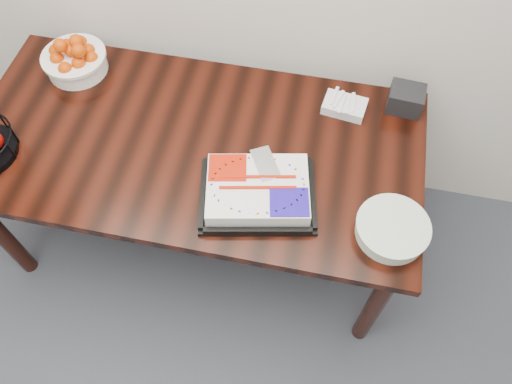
% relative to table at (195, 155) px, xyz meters
% --- Properties ---
extents(table, '(1.80, 0.90, 0.75)m').
position_rel_table_xyz_m(table, '(0.00, 0.00, 0.00)').
color(table, black).
rests_on(table, ground).
extents(cake_tray, '(0.47, 0.40, 0.09)m').
position_rel_table_xyz_m(cake_tray, '(0.30, -0.20, 0.13)').
color(cake_tray, black).
rests_on(cake_tray, table).
extents(tangerine_bowl, '(0.27, 0.27, 0.17)m').
position_rel_table_xyz_m(tangerine_bowl, '(-0.59, 0.28, 0.16)').
color(tangerine_bowl, white).
rests_on(tangerine_bowl, table).
extents(plate_stack, '(0.26, 0.26, 0.06)m').
position_rel_table_xyz_m(plate_stack, '(0.78, -0.25, 0.12)').
color(plate_stack, white).
rests_on(plate_stack, table).
extents(fork_bag, '(0.18, 0.13, 0.05)m').
position_rel_table_xyz_m(fork_bag, '(0.56, 0.29, 0.11)').
color(fork_bag, silver).
rests_on(fork_bag, table).
extents(napkin_box, '(0.15, 0.13, 0.10)m').
position_rel_table_xyz_m(napkin_box, '(0.80, 0.35, 0.14)').
color(napkin_box, black).
rests_on(napkin_box, table).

